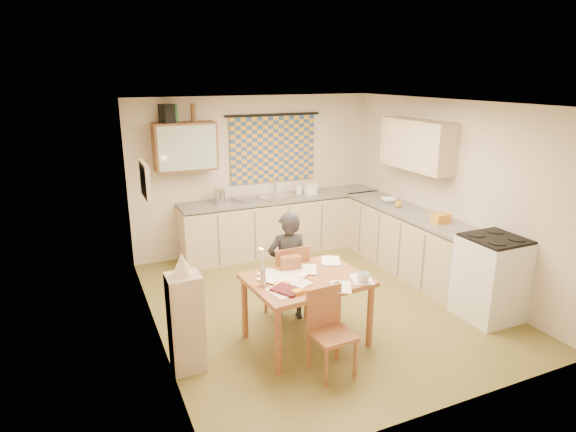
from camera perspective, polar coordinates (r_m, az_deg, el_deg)
name	(u,v)px	position (r m, az deg, el deg)	size (l,w,h in m)	color
floor	(318,303)	(6.28, 3.63, -10.30)	(4.00, 4.50, 0.02)	brown
ceiling	(322,102)	(5.62, 4.10, 13.31)	(4.00, 4.50, 0.02)	white
wall_back	(255,175)	(7.83, -3.90, 4.91)	(4.00, 0.02, 2.50)	beige
wall_front	(452,279)	(4.08, 18.91, -7.04)	(4.00, 0.02, 2.50)	beige
wall_left	(150,230)	(5.23, -16.04, -1.61)	(0.02, 4.50, 2.50)	beige
wall_right	(450,193)	(6.97, 18.65, 2.61)	(0.02, 4.50, 2.50)	beige
window_blind	(273,149)	(7.84, -1.77, 7.91)	(1.45, 0.03, 1.05)	navy
curtain_rod	(273,115)	(7.75, -1.75, 11.91)	(0.04, 0.04, 1.60)	black
wall_cabinet	(185,146)	(7.26, -12.11, 8.07)	(0.90, 0.34, 0.70)	brown
wall_cabinet_glass	(188,148)	(7.09, -11.81, 7.90)	(0.84, 0.02, 0.64)	#99B2A5
upper_cabinet_right	(417,145)	(7.15, 15.05, 8.16)	(0.34, 1.30, 0.70)	tan
framed_print	(145,180)	(5.51, -16.62, 4.09)	(0.04, 0.50, 0.40)	beige
print_canvas	(147,180)	(5.51, -16.37, 4.12)	(0.01, 0.42, 0.32)	white
counter_back	(282,224)	(7.87, -0.74, -1.00)	(3.30, 0.62, 0.92)	tan
counter_right	(417,245)	(7.16, 14.99, -3.39)	(0.62, 2.95, 0.92)	tan
stove	(491,278)	(6.22, 22.93, -6.74)	(0.65, 0.65, 1.01)	white
sink	(277,200)	(7.72, -1.34, 1.96)	(0.55, 0.45, 0.10)	silver
tap	(275,186)	(7.86, -1.55, 3.56)	(0.03, 0.03, 0.28)	silver
dish_rack	(246,199)	(7.53, -5.05, 2.06)	(0.35, 0.30, 0.06)	silver
kettle	(219,196)	(7.38, -8.14, 2.39)	(0.18, 0.18, 0.24)	silver
mixing_bowl	(311,189)	(7.95, 2.76, 3.25)	(0.24, 0.24, 0.16)	white
soap_bottle	(299,189)	(7.90, 1.29, 3.26)	(0.10, 0.10, 0.18)	white
bowl	(388,200)	(7.57, 11.82, 1.84)	(0.30, 0.30, 0.06)	white
orange_bag	(441,218)	(6.69, 17.65, -0.26)	(0.22, 0.16, 0.12)	orange
fruit_orange	(399,204)	(7.29, 12.97, 1.37)	(0.10, 0.10, 0.10)	orange
speaker	(167,113)	(7.16, -14.17, 11.70)	(0.16, 0.20, 0.26)	black
bottle_green	(175,113)	(7.18, -13.22, 11.78)	(0.07, 0.07, 0.26)	#195926
bottle_brown	(193,113)	(7.24, -11.18, 11.93)	(0.07, 0.07, 0.26)	brown
dining_table	(306,309)	(5.28, 2.18, -11.00)	(1.28, 1.01, 0.75)	brown
chair_far	(286,294)	(5.82, -0.23, -9.28)	(0.44, 0.44, 0.93)	brown
chair_near	(331,348)	(4.86, 5.12, -15.29)	(0.40, 0.40, 0.85)	brown
person	(288,267)	(5.62, 0.00, -6.03)	(0.53, 0.40, 1.33)	black
shelf_stand	(186,323)	(4.88, -12.00, -12.27)	(0.32, 0.30, 1.00)	tan
lampshade	(182,264)	(4.62, -12.45, -5.62)	(0.20, 0.20, 0.22)	beige
letter_rack	(291,263)	(5.28, 0.34, -5.63)	(0.22, 0.10, 0.16)	brown
mug	(363,277)	(5.06, 8.89, -7.21)	(0.14, 0.14, 0.10)	white
magazine	(280,294)	(4.74, -0.92, -9.19)	(0.32, 0.35, 0.03)	maroon
book	(274,288)	(4.88, -1.70, -8.47)	(0.25, 0.29, 0.02)	orange
orange_box	(298,292)	(4.76, 1.19, -8.97)	(0.12, 0.08, 0.04)	orange
eyeglasses	(335,284)	(4.97, 5.61, -8.05)	(0.13, 0.04, 0.02)	black
candle_holder	(263,278)	(4.90, -2.96, -7.31)	(0.06, 0.06, 0.18)	silver
candle	(262,259)	(4.82, -3.05, -5.16)	(0.02, 0.02, 0.22)	white
candle_flame	(260,248)	(4.77, -3.32, -3.85)	(0.02, 0.02, 0.02)	#FFCC66
papers	(301,278)	(5.10, 1.58, -7.32)	(1.17, 1.02, 0.02)	white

